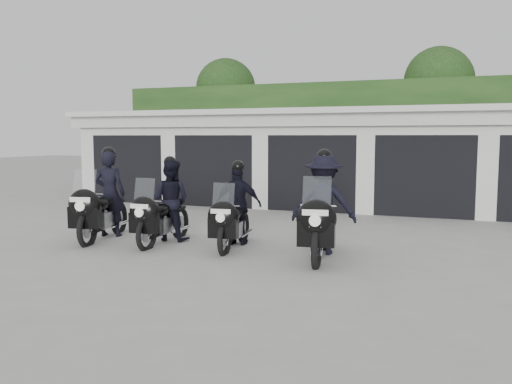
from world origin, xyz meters
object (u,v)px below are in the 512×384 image
(police_bike_c, at_px, (236,209))
(police_bike_d, at_px, (323,209))
(police_bike_b, at_px, (166,205))
(police_bike_a, at_px, (104,201))

(police_bike_c, xyz_separation_m, police_bike_d, (1.80, -0.22, 0.11))
(police_bike_b, relative_size, police_bike_d, 0.91)
(police_bike_a, distance_m, police_bike_b, 1.44)
(police_bike_c, bearing_deg, police_bike_d, -14.19)
(police_bike_b, bearing_deg, police_bike_c, 2.33)
(police_bike_a, relative_size, police_bike_b, 1.09)
(police_bike_b, relative_size, police_bike_c, 1.04)
(police_bike_c, bearing_deg, police_bike_b, 176.65)
(police_bike_c, height_order, police_bike_d, police_bike_d)
(police_bike_b, distance_m, police_bike_d, 3.31)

